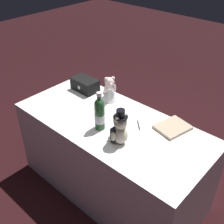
{
  "coord_description": "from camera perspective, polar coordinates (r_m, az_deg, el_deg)",
  "views": [
    {
      "loc": [
        1.28,
        -1.41,
        2.17
      ],
      "look_at": [
        0.0,
        0.0,
        0.89
      ],
      "focal_mm": 45.07,
      "sensor_mm": 36.0,
      "label": 1
    }
  ],
  "objects": [
    {
      "name": "gift_case_black",
      "position": [
        2.79,
        -5.49,
        5.56
      ],
      "size": [
        0.26,
        0.17,
        0.12
      ],
      "color": "black",
      "rests_on": "reception_table"
    },
    {
      "name": "ground_plane",
      "position": [
        2.88,
        -0.0,
        -14.83
      ],
      "size": [
        12.0,
        12.0,
        0.0
      ],
      "primitive_type": "plane",
      "color": "black"
    },
    {
      "name": "teddy_bear_bride",
      "position": [
        2.6,
        -0.55,
        4.63
      ],
      "size": [
        0.2,
        0.19,
        0.24
      ],
      "color": "white",
      "rests_on": "reception_table"
    },
    {
      "name": "champagne_bottle",
      "position": [
        2.21,
        -2.53,
        -0.32
      ],
      "size": [
        0.08,
        0.08,
        0.33
      ],
      "color": "#1F4D24",
      "rests_on": "reception_table"
    },
    {
      "name": "signing_pen",
      "position": [
        2.32,
        5.4,
        -2.61
      ],
      "size": [
        0.1,
        0.1,
        0.01
      ],
      "color": "black",
      "rests_on": "reception_table"
    },
    {
      "name": "reception_table",
      "position": [
        2.6,
        -0.0,
        -9.08
      ],
      "size": [
        1.71,
        0.79,
        0.79
      ],
      "primitive_type": "cube",
      "color": "white",
      "rests_on": "ground_plane"
    },
    {
      "name": "guestbook",
      "position": [
        2.32,
        12.2,
        -3.05
      ],
      "size": [
        0.26,
        0.3,
        0.02
      ],
      "primitive_type": "cube",
      "rotation": [
        0.0,
        0.0,
        -0.23
      ],
      "color": "tan",
      "rests_on": "reception_table"
    },
    {
      "name": "teddy_bear_groom",
      "position": [
        2.08,
        1.49,
        -3.58
      ],
      "size": [
        0.15,
        0.16,
        0.29
      ],
      "color": "beige",
      "rests_on": "reception_table"
    }
  ]
}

